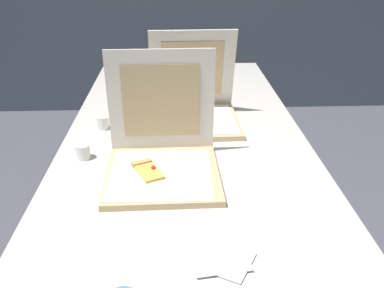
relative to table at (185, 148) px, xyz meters
The scene contains 7 objects.
table is the anchor object (origin of this frame).
pizza_box_front 0.30m from the table, 108.06° to the right, with size 0.39×0.39×0.41m.
pizza_box_middle 0.21m from the table, 76.45° to the left, with size 0.39×0.40×0.39m.
cup_white_mid 0.38m from the table, 161.83° to the left, with size 0.05×0.05×0.06m, color white.
cup_white_near_center 0.42m from the table, 157.96° to the right, with size 0.05×0.05×0.06m, color white.
cup_white_far 0.42m from the table, 125.18° to the left, with size 0.05×0.05×0.06m, color white.
napkin_pile 0.73m from the table, 84.50° to the right, with size 0.18×0.18×0.01m.
Camera 1 is at (-0.04, -0.93, 1.47)m, focal length 39.38 mm.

